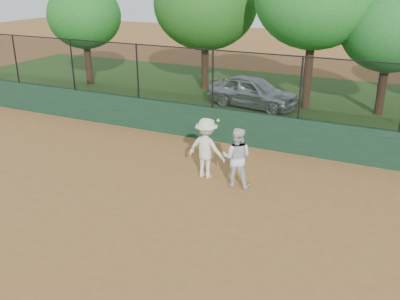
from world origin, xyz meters
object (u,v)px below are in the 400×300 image
at_px(parked_car, 253,92).
at_px(tree_1, 205,4).
at_px(tree_0, 84,16).
at_px(player_second, 237,157).
at_px(player_main, 206,148).
at_px(tree_3, 391,30).

xyz_separation_m(parked_car, tree_1, (-3.27, 2.10, 3.48)).
xyz_separation_m(parked_car, tree_0, (-9.33, 0.53, 2.83)).
height_order(player_second, player_main, player_main).
height_order(player_main, tree_3, tree_3).
bearing_deg(parked_car, player_second, -155.49).
distance_m(parked_car, tree_0, 9.76).
height_order(parked_car, tree_1, tree_1).
bearing_deg(parked_car, tree_0, 95.68).
distance_m(player_main, tree_1, 11.10).
relative_size(parked_car, tree_0, 0.78).
relative_size(player_main, tree_0, 0.37).
distance_m(parked_car, player_second, 8.01).
height_order(player_main, tree_0, tree_0).
relative_size(tree_1, tree_3, 1.24).
height_order(tree_0, tree_3, tree_0).
bearing_deg(parked_car, player_main, -162.29).
xyz_separation_m(parked_car, player_second, (2.15, -7.71, 0.16)).
bearing_deg(tree_0, tree_1, 14.46).
relative_size(parked_car, player_main, 2.09).
bearing_deg(player_main, parked_car, 98.75).
bearing_deg(parked_car, tree_1, 66.22).
bearing_deg(tree_0, tree_3, 2.56).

